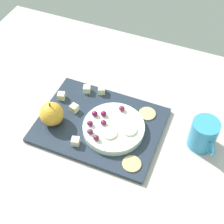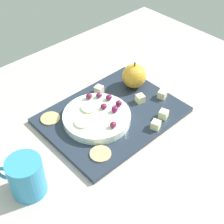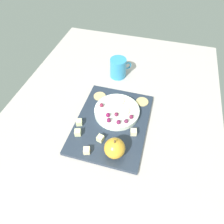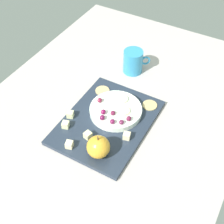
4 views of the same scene
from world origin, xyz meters
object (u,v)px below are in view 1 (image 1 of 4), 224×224
at_px(cheese_cube_1, 87,89).
at_px(cheese_cube_4, 74,109).
at_px(cracker_0, 147,114).
at_px(grape_0, 96,138).
at_px(cheese_cube_2, 76,141).
at_px(apple_whole, 52,114).
at_px(serving_dish, 112,128).
at_px(grape_4, 95,114).
at_px(grape_5, 103,114).
at_px(grape_2, 90,132).
at_px(cheese_cube_0, 61,96).
at_px(grape_3, 90,123).
at_px(platter, 100,125).
at_px(cup, 203,134).
at_px(grape_1, 103,123).
at_px(apple_slice_1, 129,130).
at_px(cheese_cube_3, 102,90).
at_px(grape_6, 123,109).
at_px(cracker_1, 132,164).
at_px(apple_slice_0, 108,133).

relative_size(cheese_cube_1, cheese_cube_4, 1.00).
height_order(cracker_0, grape_0, grape_0).
bearing_deg(cheese_cube_2, apple_whole, 154.86).
distance_m(serving_dish, grape_4, 0.07).
height_order(cheese_cube_2, grape_5, grape_5).
height_order(grape_2, grape_4, grape_4).
distance_m(cheese_cube_0, grape_0, 0.22).
bearing_deg(grape_3, platter, 61.37).
height_order(serving_dish, grape_0, grape_0).
bearing_deg(cracker_0, cheese_cube_4, -160.67).
bearing_deg(cheese_cube_1, platter, -49.25).
height_order(grape_0, cup, cup).
bearing_deg(grape_1, apple_slice_1, 5.14).
relative_size(cheese_cube_0, grape_2, 1.22).
height_order(cheese_cube_3, cup, cup).
distance_m(apple_whole, grape_1, 0.16).
height_order(cracker_0, cup, cup).
xyz_separation_m(cheese_cube_0, cheese_cube_1, (0.06, 0.06, 0.00)).
xyz_separation_m(grape_0, grape_2, (-0.03, 0.01, -0.00)).
distance_m(cheese_cube_1, cup, 0.40).
distance_m(grape_2, grape_6, 0.13).
height_order(apple_whole, grape_5, apple_whole).
relative_size(cracker_1, grape_3, 2.90).
xyz_separation_m(cracker_0, grape_1, (-0.10, -0.10, 0.03)).
bearing_deg(cracker_1, serving_dish, 136.51).
xyz_separation_m(cheese_cube_2, grape_1, (0.05, 0.08, 0.02)).
bearing_deg(platter, cheese_cube_2, -109.98).
height_order(platter, grape_1, grape_1).
bearing_deg(cheese_cube_0, cheese_cube_2, -49.59).
relative_size(grape_6, apple_slice_1, 0.42).
relative_size(grape_3, grape_4, 1.00).
height_order(cheese_cube_2, cheese_cube_4, same).
bearing_deg(cheese_cube_3, grape_5, -63.76).
xyz_separation_m(grape_5, cup, (0.30, 0.04, 0.00)).
bearing_deg(apple_slice_1, cheese_cube_4, 173.90).
xyz_separation_m(apple_slice_0, cup, (0.26, 0.09, 0.01)).
bearing_deg(cheese_cube_0, apple_slice_1, -12.08).
height_order(grape_3, grape_5, same).
bearing_deg(cracker_0, serving_dish, -128.33).
xyz_separation_m(cracker_1, grape_4, (-0.16, 0.11, 0.03)).
relative_size(apple_whole, cheese_cube_4, 3.25).
xyz_separation_m(serving_dish, grape_2, (-0.05, -0.05, 0.02)).
distance_m(grape_0, grape_3, 0.06).
bearing_deg(grape_6, apple_slice_1, -54.28).
xyz_separation_m(grape_2, cup, (0.31, 0.11, 0.01)).
bearing_deg(cup, cheese_cube_2, -156.40).
bearing_deg(cheese_cube_0, cheese_cube_4, -28.78).
bearing_deg(cheese_cube_1, apple_slice_0, -46.68).
height_order(cheese_cube_2, grape_3, grape_3).
bearing_deg(cracker_0, cup, -12.20).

